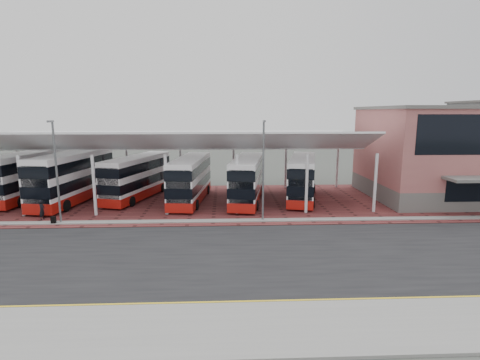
{
  "coord_description": "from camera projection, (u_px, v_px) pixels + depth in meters",
  "views": [
    {
      "loc": [
        -1.11,
        -22.75,
        8.68
      ],
      "look_at": [
        0.22,
        7.58,
        3.16
      ],
      "focal_mm": 28.0,
      "sensor_mm": 36.0,
      "label": 1
    }
  ],
  "objects": [
    {
      "name": "lamp_west",
      "position": [
        56.0,
        169.0,
        28.74
      ],
      "size": [
        0.16,
        0.9,
        8.07
      ],
      "color": "slate",
      "rests_on": "ground"
    },
    {
      "name": "lamp_east",
      "position": [
        263.0,
        168.0,
        29.43
      ],
      "size": [
        0.16,
        0.9,
        8.07
      ],
      "color": "slate",
      "rests_on": "ground"
    },
    {
      "name": "yellow_line_near",
      "position": [
        249.0,
        304.0,
        17.08
      ],
      "size": [
        120.0,
        0.12,
        0.01
      ],
      "primitive_type": "cube",
      "color": "yellow",
      "rests_on": "road"
    },
    {
      "name": "suitcase",
      "position": [
        53.0,
        220.0,
        29.17
      ],
      "size": [
        0.35,
        0.25,
        0.6
      ],
      "primitive_type": "cube",
      "color": "black",
      "rests_on": "forecourt"
    },
    {
      "name": "terminal",
      "position": [
        462.0,
        152.0,
        37.8
      ],
      "size": [
        18.4,
        14.4,
        9.25
      ],
      "color": "#625F5C",
      "rests_on": "ground"
    },
    {
      "name": "ground",
      "position": [
        242.0,
        250.0,
        23.96
      ],
      "size": [
        140.0,
        140.0,
        0.0
      ],
      "primitive_type": "plane",
      "color": "#41453F"
    },
    {
      "name": "bus_4",
      "position": [
        247.0,
        180.0,
        36.26
      ],
      "size": [
        4.12,
        10.69,
        4.3
      ],
      "rotation": [
        0.0,
        0.0,
        -0.17
      ],
      "color": "white",
      "rests_on": "forecourt"
    },
    {
      "name": "bus_0",
      "position": [
        30.0,
        176.0,
        37.59
      ],
      "size": [
        3.99,
        11.6,
        4.68
      ],
      "rotation": [
        0.0,
        0.0,
        -0.12
      ],
      "color": "white",
      "rests_on": "forecourt"
    },
    {
      "name": "sidewalk",
      "position": [
        253.0,
        328.0,
        15.1
      ],
      "size": [
        120.0,
        4.0,
        0.14
      ],
      "primitive_type": "cube",
      "color": "gray",
      "rests_on": "ground"
    },
    {
      "name": "road",
      "position": [
        243.0,
        255.0,
        22.98
      ],
      "size": [
        120.0,
        14.0,
        0.02
      ],
      "primitive_type": "cube",
      "color": "black",
      "rests_on": "ground"
    },
    {
      "name": "bus_3",
      "position": [
        190.0,
        180.0,
        36.37
      ],
      "size": [
        3.54,
        10.61,
        4.29
      ],
      "rotation": [
        0.0,
        0.0,
        -0.11
      ],
      "color": "white",
      "rests_on": "forecourt"
    },
    {
      "name": "bus_2",
      "position": [
        137.0,
        177.0,
        37.75
      ],
      "size": [
        5.2,
        10.56,
        4.25
      ],
      "rotation": [
        0.0,
        0.0,
        -0.29
      ],
      "color": "white",
      "rests_on": "forecourt"
    },
    {
      "name": "bus_5",
      "position": [
        302.0,
        178.0,
        37.28
      ],
      "size": [
        4.78,
        10.56,
        4.24
      ],
      "rotation": [
        0.0,
        0.0,
        -0.24
      ],
      "color": "white",
      "rests_on": "forecourt"
    },
    {
      "name": "yellow_line_far",
      "position": [
        249.0,
        301.0,
        17.37
      ],
      "size": [
        120.0,
        0.12,
        0.01
      ],
      "primitive_type": "cube",
      "color": "yellow",
      "rests_on": "road"
    },
    {
      "name": "forecourt",
      "position": [
        256.0,
        201.0,
        36.82
      ],
      "size": [
        72.0,
        16.0,
        0.06
      ],
      "primitive_type": "cube",
      "color": "brown",
      "rests_on": "ground"
    },
    {
      "name": "north_kerb",
      "position": [
        238.0,
        221.0,
        30.04
      ],
      "size": [
        120.0,
        0.8,
        0.14
      ],
      "primitive_type": "cube",
      "color": "gray",
      "rests_on": "ground"
    },
    {
      "name": "pedestrian",
      "position": [
        42.0,
        210.0,
        30.25
      ],
      "size": [
        0.43,
        0.63,
        1.65
      ],
      "primitive_type": "imported",
      "rotation": [
        0.0,
        0.0,
        1.5
      ],
      "color": "black",
      "rests_on": "forecourt"
    },
    {
      "name": "bus_1",
      "position": [
        73.0,
        177.0,
        36.21
      ],
      "size": [
        4.45,
        11.88,
        4.78
      ],
      "rotation": [
        0.0,
        0.0,
        -0.16
      ],
      "color": "white",
      "rests_on": "forecourt"
    },
    {
      "name": "canopy",
      "position": [
        173.0,
        142.0,
        36.36
      ],
      "size": [
        37.0,
        11.63,
        7.07
      ],
      "color": "silver",
      "rests_on": "ground"
    }
  ]
}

